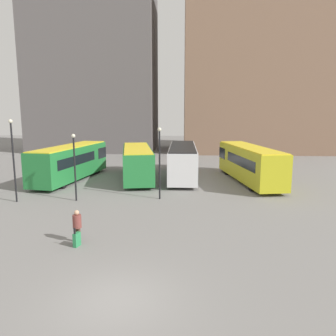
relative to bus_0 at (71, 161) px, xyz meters
The scene contains 12 objects.
ground_plane 21.83m from the bus_0, 67.40° to the right, with size 160.00×160.00×0.00m, color slate.
building_block_left 31.37m from the bus_0, 99.14° to the left, with size 20.11×13.14×37.90m.
building_block_right 36.18m from the bus_0, 49.47° to the left, with size 22.65×14.88×27.76m.
bus_0 is the anchor object (origin of this frame).
bus_1 6.25m from the bus_0, ahead, with size 4.36×10.89×3.05m.
bus_2 10.76m from the bus_0, 10.28° to the left, with size 2.58×11.90×3.13m.
bus_3 16.72m from the bus_0, ahead, with size 4.25×11.90×3.28m.
traveler 16.06m from the bus_0, 70.29° to the right, with size 0.52×0.52×1.65m.
suitcase 16.61m from the bus_0, 70.49° to the right, with size 0.29×0.47×0.97m.
lamp_post_0 11.21m from the bus_0, 36.91° to the right, with size 0.28×0.28×5.30m.
lamp_post_1 8.23m from the bus_0, 99.72° to the right, with size 0.28×0.28×5.90m.
lamp_post_2 8.03m from the bus_0, 69.11° to the right, with size 0.28×0.28×4.86m.
Camera 1 is at (2.21, -10.21, 6.37)m, focal length 35.00 mm.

